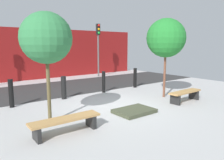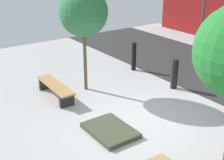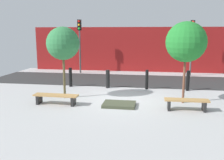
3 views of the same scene
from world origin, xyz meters
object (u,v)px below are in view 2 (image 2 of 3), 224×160
Objects in this scene: bench_left at (55,88)px; bollard_left at (175,74)px; bollard_far_left at (134,56)px; tree_behind_left_bench at (83,12)px; planter_bed at (110,130)px.

bench_left is 1.91× the size of bollard_left.
bollard_far_left is at bearing 99.45° from bench_left.
tree_behind_left_bench is (0.00, 1.09, 2.20)m from bench_left.
bench_left is 3.56m from bollard_far_left.
bollard_far_left reaches higher than planter_bed.
tree_behind_left_bench is at bearing -78.06° from bollard_far_left.
bollard_left is (1.62, 3.51, 0.18)m from bench_left.
bollard_far_left is at bearing 180.00° from bollard_left.
bollard_far_left reaches higher than bench_left.
bollard_left is at bearing 0.00° from bollard_far_left.
bollard_left is at bearing 66.46° from bench_left.
bench_left is 3.87m from bollard_left.
planter_bed is 3.51m from bollard_left.
bollard_left is (2.13, 0.00, -0.04)m from bollard_far_left.
bollard_far_left reaches higher than bollard_left.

